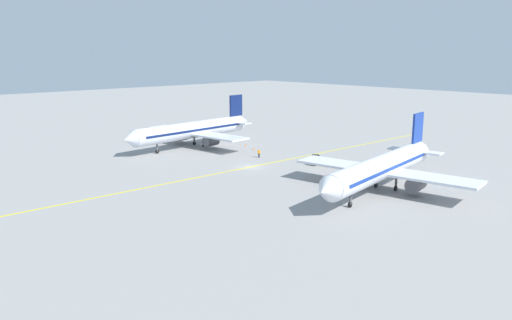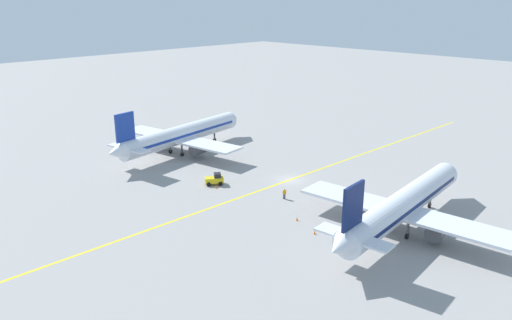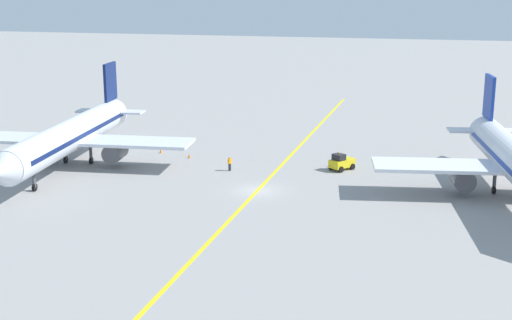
{
  "view_description": "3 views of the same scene",
  "coord_description": "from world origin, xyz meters",
  "px_view_note": "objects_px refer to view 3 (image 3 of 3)",
  "views": [
    {
      "loc": [
        -65.54,
        59.95,
        20.6
      ],
      "look_at": [
        -3.89,
        2.18,
        2.25
      ],
      "focal_mm": 35.0,
      "sensor_mm": 36.0,
      "label": 1
    },
    {
      "loc": [
        52.05,
        -60.43,
        29.53
      ],
      "look_at": [
        -5.95,
        -2.15,
        2.7
      ],
      "focal_mm": 35.0,
      "sensor_mm": 36.0,
      "label": 2
    },
    {
      "loc": [
        -16.83,
        68.8,
        21.32
      ],
      "look_at": [
        1.29,
        -4.61,
        2.07
      ],
      "focal_mm": 50.0,
      "sensor_mm": 36.0,
      "label": 3
    }
  ],
  "objects_px": {
    "ground_crew_worker": "(230,163)",
    "baggage_tug_white": "(341,162)",
    "airplane_adjacent_stand": "(71,136)",
    "traffic_cone_near_nose": "(189,156)",
    "traffic_cone_by_wingtip": "(161,151)",
    "traffic_cone_mid_apron": "(329,165)"
  },
  "relations": [
    {
      "from": "airplane_adjacent_stand",
      "to": "ground_crew_worker",
      "type": "xyz_separation_m",
      "value": [
        -18.32,
        -2.59,
        -2.8
      ]
    },
    {
      "from": "ground_crew_worker",
      "to": "traffic_cone_mid_apron",
      "type": "bearing_deg",
      "value": -157.5
    },
    {
      "from": "baggage_tug_white",
      "to": "ground_crew_worker",
      "type": "bearing_deg",
      "value": 15.63
    },
    {
      "from": "ground_crew_worker",
      "to": "baggage_tug_white",
      "type": "bearing_deg",
      "value": -164.37
    },
    {
      "from": "baggage_tug_white",
      "to": "traffic_cone_by_wingtip",
      "type": "height_order",
      "value": "baggage_tug_white"
    },
    {
      "from": "airplane_adjacent_stand",
      "to": "baggage_tug_white",
      "type": "distance_m",
      "value": 31.39
    },
    {
      "from": "traffic_cone_near_nose",
      "to": "traffic_cone_mid_apron",
      "type": "height_order",
      "value": "same"
    },
    {
      "from": "traffic_cone_by_wingtip",
      "to": "airplane_adjacent_stand",
      "type": "bearing_deg",
      "value": 49.39
    },
    {
      "from": "traffic_cone_by_wingtip",
      "to": "traffic_cone_near_nose",
      "type": "bearing_deg",
      "value": 160.41
    },
    {
      "from": "ground_crew_worker",
      "to": "traffic_cone_near_nose",
      "type": "distance_m",
      "value": 7.98
    },
    {
      "from": "traffic_cone_mid_apron",
      "to": "ground_crew_worker",
      "type": "bearing_deg",
      "value": 22.5
    },
    {
      "from": "ground_crew_worker",
      "to": "traffic_cone_mid_apron",
      "type": "height_order",
      "value": "ground_crew_worker"
    },
    {
      "from": "airplane_adjacent_stand",
      "to": "traffic_cone_near_nose",
      "type": "distance_m",
      "value": 14.27
    },
    {
      "from": "baggage_tug_white",
      "to": "airplane_adjacent_stand",
      "type": "bearing_deg",
      "value": 11.14
    },
    {
      "from": "ground_crew_worker",
      "to": "traffic_cone_mid_apron",
      "type": "xyz_separation_m",
      "value": [
        -10.84,
        -4.49,
        -0.63
      ]
    },
    {
      "from": "ground_crew_worker",
      "to": "airplane_adjacent_stand",
      "type": "bearing_deg",
      "value": 8.04
    },
    {
      "from": "baggage_tug_white",
      "to": "traffic_cone_by_wingtip",
      "type": "xyz_separation_m",
      "value": [
        23.18,
        -2.7,
        -0.63
      ]
    },
    {
      "from": "ground_crew_worker",
      "to": "traffic_cone_near_nose",
      "type": "bearing_deg",
      "value": -35.47
    },
    {
      "from": "traffic_cone_by_wingtip",
      "to": "traffic_cone_mid_apron",
      "type": "bearing_deg",
      "value": 175.59
    },
    {
      "from": "baggage_tug_white",
      "to": "traffic_cone_near_nose",
      "type": "xyz_separation_m",
      "value": [
        18.84,
        -1.16,
        -0.63
      ]
    },
    {
      "from": "ground_crew_worker",
      "to": "traffic_cone_near_nose",
      "type": "relative_size",
      "value": 3.05
    },
    {
      "from": "ground_crew_worker",
      "to": "traffic_cone_near_nose",
      "type": "xyz_separation_m",
      "value": [
        6.48,
        -4.62,
        -0.63
      ]
    }
  ]
}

